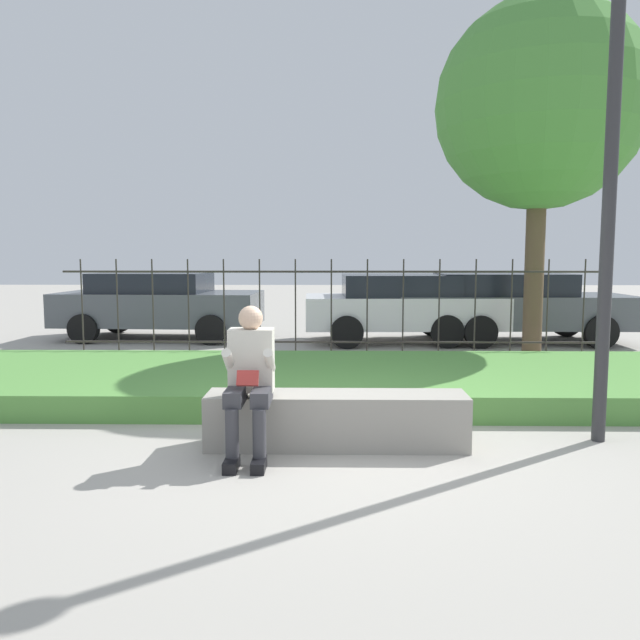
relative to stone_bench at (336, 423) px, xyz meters
The scene contains 10 objects.
ground_plane 0.22m from the stone_bench, behind, with size 60.00×60.00×0.00m, color #A8A399.
stone_bench is the anchor object (origin of this frame).
person_seated_reader 0.93m from the stone_bench, 159.66° to the right, with size 0.42×0.73×1.28m.
grass_berm 2.23m from the stone_bench, 90.99° to the left, with size 10.53×3.06×0.29m.
iron_fence 4.44m from the stone_bench, 90.50° to the left, with size 8.53×0.03×1.65m.
car_parked_center 6.91m from the stone_bench, 78.13° to the left, with size 4.01×1.96×1.33m.
car_parked_left 8.07m from the stone_bench, 116.30° to the left, with size 4.11×2.07×1.35m.
car_parked_right 7.68m from the stone_bench, 63.08° to the left, with size 4.54×1.98×1.35m.
street_lamp 3.47m from the stone_bench, ahead, with size 0.28×0.28×4.44m.
tree_behind_fence 7.12m from the stone_bench, 56.12° to the left, with size 3.37×3.37×5.81m.
Camera 1 is at (-0.02, -5.45, 1.72)m, focal length 35.00 mm.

